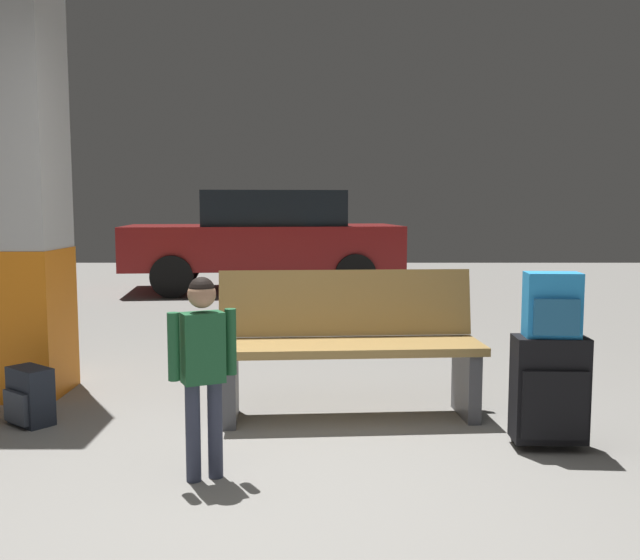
# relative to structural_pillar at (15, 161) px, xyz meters

# --- Properties ---
(ground_plane) EXTENTS (18.00, 18.00, 0.10)m
(ground_plane) POSITION_rel_structural_pillar_xyz_m (1.81, 2.12, -1.64)
(ground_plane) COLOR gray
(structural_pillar) EXTENTS (0.57, 0.57, 3.20)m
(structural_pillar) POSITION_rel_structural_pillar_xyz_m (0.00, 0.00, 0.00)
(structural_pillar) COLOR orange
(structural_pillar) RESTS_ON ground_plane
(bench) EXTENTS (1.63, 0.64, 0.89)m
(bench) POSITION_rel_structural_pillar_xyz_m (2.21, -0.49, -1.15)
(bench) COLOR #9E7A42
(bench) RESTS_ON ground_plane
(suitcase) EXTENTS (0.39, 0.24, 0.60)m
(suitcase) POSITION_rel_structural_pillar_xyz_m (3.25, -1.10, -1.27)
(suitcase) COLOR black
(suitcase) RESTS_ON ground_plane
(backpack_bright) EXTENTS (0.29, 0.21, 0.34)m
(backpack_bright) POSITION_rel_structural_pillar_xyz_m (3.25, -1.10, -0.82)
(backpack_bright) COLOR #268CD8
(backpack_bright) RESTS_ON suitcase
(child) EXTENTS (0.30, 0.18, 0.97)m
(child) POSITION_rel_structural_pillar_xyz_m (1.49, -1.52, -0.99)
(child) COLOR #33384C
(child) RESTS_ON ground_plane
(backpack_dark_floor) EXTENTS (0.32, 0.31, 0.34)m
(backpack_dark_floor) POSITION_rel_structural_pillar_xyz_m (0.32, -0.68, -1.42)
(backpack_dark_floor) COLOR #1E232D
(backpack_dark_floor) RESTS_ON ground_plane
(parked_car_far) EXTENTS (4.26, 2.14, 1.51)m
(parked_car_far) POSITION_rel_structural_pillar_xyz_m (1.20, 6.02, -0.78)
(parked_car_far) COLOR maroon
(parked_car_far) RESTS_ON ground_plane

